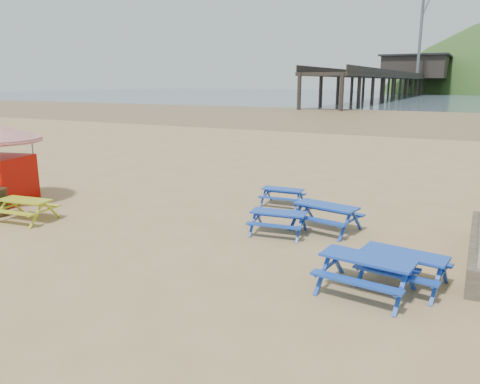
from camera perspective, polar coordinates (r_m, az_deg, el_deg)
The scene contains 10 objects.
ground at distance 14.96m, azimuth -1.14°, elevation -5.09°, with size 400.00×400.00×0.00m, color tan.
wet_sand at distance 67.98m, azimuth 21.70°, elevation 8.38°, with size 400.00×400.00×0.00m, color olive.
sea at distance 182.67m, azimuth 25.57°, elevation 10.54°, with size 400.00×400.00×0.00m, color #4C5F6D.
picnic_table_blue_a at distance 14.89m, azimuth 4.70°, elevation -3.75°, with size 1.90×1.61×0.72m.
picnic_table_blue_b at distance 18.31m, azimuth 5.20°, elevation -0.61°, with size 1.67×1.38×0.67m.
picnic_table_blue_c at distance 15.44m, azimuth 10.42°, elevation -3.07°, with size 2.30×1.99×0.85m.
picnic_table_blue_e at distance 11.18m, azimuth 15.14°, elevation -9.74°, with size 2.22×1.88×0.86m.
picnic_table_blue_f at distance 11.84m, azimuth 19.28°, elevation -8.84°, with size 2.12×1.81×0.81m.
picnic_table_yellow at distance 17.84m, azimuth -24.65°, elevation -2.01°, with size 1.99×1.68×0.76m.
pier at distance 192.32m, azimuth 20.36°, elevation 12.70°, with size 24.00×220.00×39.29m.
Camera 1 is at (6.76, -12.48, 4.71)m, focal length 35.00 mm.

